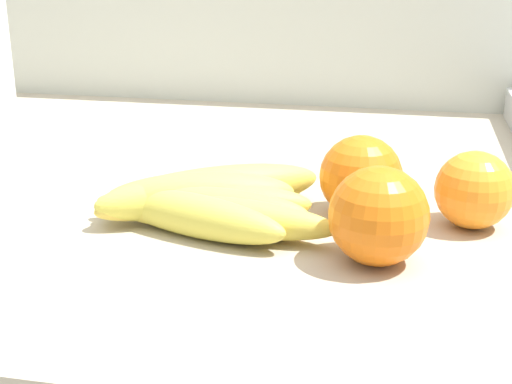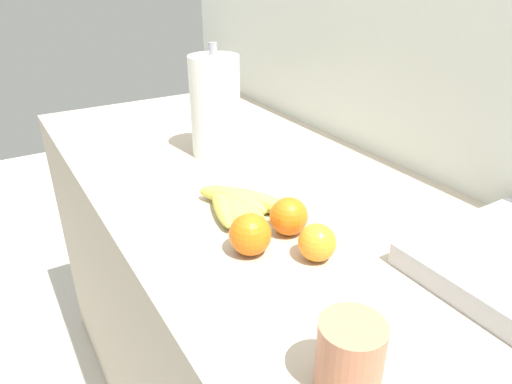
{
  "view_description": "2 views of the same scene",
  "coord_description": "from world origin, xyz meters",
  "px_view_note": "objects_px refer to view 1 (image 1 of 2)",
  "views": [
    {
      "loc": [
        0.14,
        -0.66,
        1.1
      ],
      "look_at": [
        0.03,
        -0.14,
        0.92
      ],
      "focal_mm": 50.83,
      "sensor_mm": 36.0,
      "label": 1
    },
    {
      "loc": [
        0.7,
        -0.5,
        1.33
      ],
      "look_at": [
        0.03,
        -0.09,
        0.94
      ],
      "focal_mm": 32.57,
      "sensor_mm": 36.0,
      "label": 2
    }
  ],
  "objects_px": {
    "orange_far_right": "(474,190)",
    "orange_center": "(361,177)",
    "banana_bunch": "(206,202)",
    "orange_back_left": "(378,216)"
  },
  "relations": [
    {
      "from": "orange_back_left",
      "to": "orange_center",
      "type": "height_order",
      "value": "orange_back_left"
    },
    {
      "from": "banana_bunch",
      "to": "orange_back_left",
      "type": "relative_size",
      "value": 2.89
    },
    {
      "from": "orange_back_left",
      "to": "orange_far_right",
      "type": "height_order",
      "value": "orange_back_left"
    },
    {
      "from": "orange_back_left",
      "to": "orange_far_right",
      "type": "relative_size",
      "value": 1.14
    },
    {
      "from": "orange_far_right",
      "to": "orange_center",
      "type": "relative_size",
      "value": 0.91
    },
    {
      "from": "banana_bunch",
      "to": "orange_center",
      "type": "xyz_separation_m",
      "value": [
        0.12,
        0.04,
        0.02
      ]
    },
    {
      "from": "orange_center",
      "to": "banana_bunch",
      "type": "bearing_deg",
      "value": -161.07
    },
    {
      "from": "banana_bunch",
      "to": "orange_back_left",
      "type": "bearing_deg",
      "value": -19.24
    },
    {
      "from": "orange_back_left",
      "to": "banana_bunch",
      "type": "bearing_deg",
      "value": 160.76
    },
    {
      "from": "banana_bunch",
      "to": "orange_far_right",
      "type": "height_order",
      "value": "orange_far_right"
    }
  ]
}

